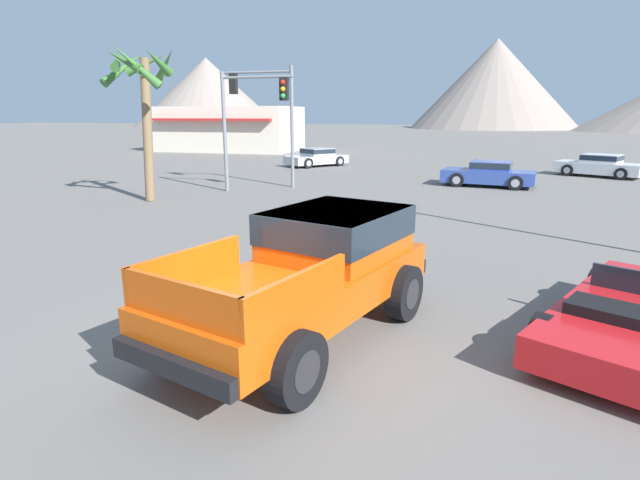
{
  "coord_description": "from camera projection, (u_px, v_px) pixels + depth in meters",
  "views": [
    {
      "loc": [
        2.59,
        -6.27,
        3.34
      ],
      "look_at": [
        0.45,
        1.48,
        1.3
      ],
      "focal_mm": 28.0,
      "sensor_mm": 36.0,
      "label": 1
    }
  ],
  "objects": [
    {
      "name": "ground_plane",
      "position": [
        264.0,
        347.0,
        7.34
      ],
      "size": [
        320.0,
        320.0,
        0.0
      ],
      "primitive_type": "plane",
      "color": "slate"
    },
    {
      "name": "orange_pickup_truck",
      "position": [
        316.0,
        265.0,
        7.71
      ],
      "size": [
        3.38,
        5.49,
        1.85
      ],
      "rotation": [
        0.0,
        0.0,
        -0.31
      ],
      "color": "#CC4C0C",
      "rests_on": "ground_plane"
    },
    {
      "name": "red_convertible_car",
      "position": [
        636.0,
        319.0,
        7.32
      ],
      "size": [
        3.66,
        4.83,
        1.01
      ],
      "rotation": [
        0.0,
        0.0,
        -0.47
      ],
      "color": "red",
      "rests_on": "ground_plane"
    },
    {
      "name": "parked_car_silver",
      "position": [
        317.0,
        157.0,
        32.72
      ],
      "size": [
        3.97,
        4.27,
        1.17
      ],
      "rotation": [
        0.0,
        0.0,
        2.45
      ],
      "color": "#B7BABF",
      "rests_on": "ground_plane"
    },
    {
      "name": "parked_car_blue",
      "position": [
        489.0,
        173.0,
        23.57
      ],
      "size": [
        4.41,
        2.5,
        1.18
      ],
      "rotation": [
        0.0,
        0.0,
        1.41
      ],
      "color": "#334C9E",
      "rests_on": "ground_plane"
    },
    {
      "name": "parked_car_white",
      "position": [
        599.0,
        165.0,
        27.19
      ],
      "size": [
        4.55,
        3.53,
        1.22
      ],
      "rotation": [
        0.0,
        0.0,
        1.08
      ],
      "color": "white",
      "rests_on": "ground_plane"
    },
    {
      "name": "traffic_light_main",
      "position": [
        251.0,
        109.0,
        21.07
      ],
      "size": [
        3.22,
        0.38,
        5.07
      ],
      "color": "slate",
      "rests_on": "ground_plane"
    },
    {
      "name": "traffic_light_crosswalk",
      "position": [
        266.0,
        104.0,
        22.9
      ],
      "size": [
        3.3,
        0.38,
        5.43
      ],
      "rotation": [
        0.0,
        0.0,
        3.14
      ],
      "color": "slate",
      "rests_on": "ground_plane"
    },
    {
      "name": "palm_tree_tall",
      "position": [
        141.0,
        85.0,
        18.73
      ],
      "size": [
        2.9,
        2.93,
        5.82
      ],
      "color": "brown",
      "rests_on": "ground_plane"
    },
    {
      "name": "storefront_building",
      "position": [
        230.0,
        129.0,
        46.39
      ],
      "size": [
        12.26,
        7.92,
        3.99
      ],
      "color": "beige",
      "rests_on": "ground_plane"
    },
    {
      "name": "distant_mountain_range",
      "position": [
        598.0,
        83.0,
        105.21
      ],
      "size": [
        183.08,
        68.76,
        20.91
      ],
      "color": "gray",
      "rests_on": "ground_plane"
    }
  ]
}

